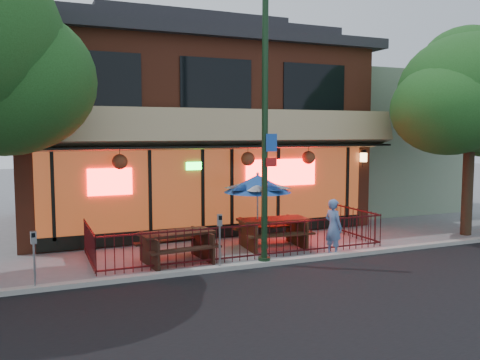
% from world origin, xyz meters
% --- Properties ---
extents(ground, '(80.00, 80.00, 0.00)m').
position_xyz_m(ground, '(0.00, 0.00, 0.00)').
color(ground, gray).
rests_on(ground, ground).
extents(asphalt_street, '(80.00, 11.00, 0.00)m').
position_xyz_m(asphalt_street, '(0.00, -6.00, 0.00)').
color(asphalt_street, black).
rests_on(asphalt_street, ground).
extents(curb, '(80.00, 0.25, 0.12)m').
position_xyz_m(curb, '(0.00, -0.50, 0.06)').
color(curb, '#999993').
rests_on(curb, ground).
extents(restaurant_building, '(12.96, 9.49, 8.05)m').
position_xyz_m(restaurant_building, '(0.00, 7.11, 4.13)').
color(restaurant_building, brown).
rests_on(restaurant_building, ground).
extents(neighbor_building, '(6.00, 7.00, 6.00)m').
position_xyz_m(neighbor_building, '(9.00, 7.70, 3.00)').
color(neighbor_building, gray).
rests_on(neighbor_building, ground).
extents(patio_fence, '(8.44, 2.62, 1.00)m').
position_xyz_m(patio_fence, '(0.00, 0.50, 0.63)').
color(patio_fence, '#3D0D0F').
rests_on(patio_fence, ground).
extents(street_light, '(0.43, 0.32, 7.00)m').
position_xyz_m(street_light, '(0.00, -0.40, 3.15)').
color(street_light, black).
rests_on(street_light, ground).
extents(street_tree_right, '(4.80, 4.80, 7.02)m').
position_xyz_m(street_tree_right, '(8.04, 0.59, 4.96)').
color(street_tree_right, '#38291C').
rests_on(street_tree_right, ground).
extents(picnic_table_left, '(2.11, 1.71, 0.83)m').
position_xyz_m(picnic_table_left, '(-2.05, 0.70, 0.55)').
color(picnic_table_left, black).
rests_on(picnic_table_left, ground).
extents(picnic_table_right, '(2.17, 1.72, 0.88)m').
position_xyz_m(picnic_table_right, '(1.10, 1.32, 0.58)').
color(picnic_table_right, '#372213').
rests_on(picnic_table_right, ground).
extents(patio_umbrella, '(2.00, 2.00, 2.28)m').
position_xyz_m(patio_umbrella, '(0.63, 1.39, 1.95)').
color(patio_umbrella, gray).
rests_on(patio_umbrella, ground).
extents(pedestrian, '(0.51, 0.66, 1.60)m').
position_xyz_m(pedestrian, '(2.25, -0.20, 0.80)').
color(pedestrian, '#5574AB').
rests_on(pedestrian, ground).
extents(parking_meter_near, '(0.15, 0.14, 1.43)m').
position_xyz_m(parking_meter_near, '(-1.27, -0.48, 0.97)').
color(parking_meter_near, gray).
rests_on(parking_meter_near, ground).
extents(parking_meter_far, '(0.13, 0.12, 1.33)m').
position_xyz_m(parking_meter_far, '(-5.58, -0.48, 0.90)').
color(parking_meter_far, '#979B9F').
rests_on(parking_meter_far, ground).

